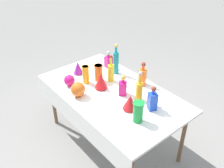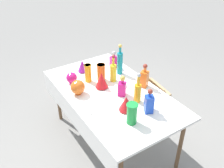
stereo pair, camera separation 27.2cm
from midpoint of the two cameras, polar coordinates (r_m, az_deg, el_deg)
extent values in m
plane|color=gray|center=(3.29, -2.43, -12.78)|extent=(40.00, 40.00, 0.00)
cube|color=white|center=(2.81, -2.77, -2.06)|extent=(1.70, 0.98, 0.03)
cube|color=white|center=(2.68, -11.19, -7.95)|extent=(1.70, 0.01, 0.27)
cylinder|color=brown|center=(3.42, -15.50, -4.01)|extent=(0.04, 0.04, 0.73)
cylinder|color=brown|center=(3.72, -4.84, 0.41)|extent=(0.04, 0.04, 0.73)
cylinder|color=brown|center=(2.87, 13.22, -12.13)|extent=(0.04, 0.04, 0.73)
cylinder|color=teal|center=(3.08, -1.63, 4.74)|extent=(0.07, 0.07, 0.28)
cylinder|color=teal|center=(3.00, -1.68, 7.78)|extent=(0.03, 0.03, 0.08)
sphere|color=gold|center=(2.98, -1.70, 8.69)|extent=(0.04, 0.04, 0.04)
cylinder|color=yellow|center=(2.94, -2.89, 2.44)|extent=(0.07, 0.07, 0.21)
cylinder|color=yellow|center=(2.86, -2.97, 5.12)|extent=(0.03, 0.03, 0.10)
sphere|color=maroon|center=(2.84, -3.01, 6.19)|extent=(0.04, 0.04, 0.04)
cylinder|color=orange|center=(2.62, 3.29, -1.83)|extent=(0.07, 0.07, 0.20)
cylinder|color=orange|center=(2.53, 3.40, 1.07)|extent=(0.03, 0.03, 0.11)
sphere|color=#B2B2B7|center=(2.50, 3.45, 2.35)|extent=(0.04, 0.04, 0.04)
cube|color=orange|center=(2.88, 4.32, 1.47)|extent=(0.11, 0.11, 0.19)
cylinder|color=orange|center=(2.82, 4.42, 3.64)|extent=(0.03, 0.03, 0.06)
sphere|color=maroon|center=(2.80, 4.46, 4.42)|extent=(0.05, 0.05, 0.05)
cube|color=#C61972|center=(2.71, -0.39, -1.10)|extent=(0.12, 0.12, 0.15)
cylinder|color=#C61972|center=(2.66, -0.40, 0.67)|extent=(0.03, 0.03, 0.04)
sphere|color=gold|center=(2.64, -0.40, 1.38)|extent=(0.06, 0.06, 0.06)
cube|color=blue|center=(2.50, 6.16, -4.10)|extent=(0.11, 0.11, 0.19)
cylinder|color=blue|center=(2.43, 6.31, -1.93)|extent=(0.03, 0.03, 0.04)
sphere|color=maroon|center=(2.41, 6.36, -1.24)|extent=(0.05, 0.05, 0.05)
cube|color=#C61972|center=(3.26, -3.19, 4.98)|extent=(0.09, 0.09, 0.14)
cylinder|color=#C61972|center=(3.22, -3.24, 6.44)|extent=(0.03, 0.03, 0.04)
sphere|color=#B2B2B7|center=(3.20, -3.26, 7.02)|extent=(0.05, 0.05, 0.05)
cylinder|color=orange|center=(2.96, -5.72, 2.46)|extent=(0.10, 0.10, 0.20)
cylinder|color=orange|center=(2.91, -5.82, 4.09)|extent=(0.10, 0.10, 0.01)
cylinder|color=orange|center=(2.93, -8.69, 2.05)|extent=(0.08, 0.08, 0.22)
cylinder|color=orange|center=(2.88, -8.86, 3.83)|extent=(0.09, 0.09, 0.01)
cylinder|color=#198C38|center=(2.34, 2.67, -6.51)|extent=(0.10, 0.10, 0.21)
cylinder|color=#198C38|center=(2.28, 2.73, -4.54)|extent=(0.11, 0.11, 0.01)
cylinder|color=purple|center=(3.18, -10.13, 2.39)|extent=(0.07, 0.07, 0.01)
cone|color=purple|center=(3.14, -10.27, 3.66)|extent=(0.12, 0.12, 0.15)
cylinder|color=red|center=(2.86, -5.24, -0.96)|extent=(0.08, 0.08, 0.01)
cone|color=red|center=(2.81, -5.34, 0.68)|extent=(0.15, 0.15, 0.18)
cylinder|color=red|center=(2.54, 0.99, -5.73)|extent=(0.09, 0.09, 0.01)
cone|color=red|center=(2.49, 1.01, -4.25)|extent=(0.15, 0.15, 0.15)
cylinder|color=orange|center=(2.77, -10.47, -2.74)|extent=(0.07, 0.07, 0.01)
sphere|color=orange|center=(2.72, -10.64, -1.30)|extent=(0.16, 0.16, 0.16)
cylinder|color=#C61972|center=(2.96, -12.21, -0.37)|extent=(0.06, 0.06, 0.01)
sphere|color=#C61972|center=(2.93, -12.36, 0.75)|extent=(0.13, 0.13, 0.13)
cube|color=white|center=(2.48, -7.30, -6.79)|extent=(0.06, 0.02, 0.04)
cube|color=white|center=(2.59, -9.71, -5.10)|extent=(0.05, 0.02, 0.04)
cube|color=white|center=(2.31, -4.44, -10.15)|extent=(0.06, 0.02, 0.04)
cube|color=tan|center=(3.90, 4.80, -2.18)|extent=(0.58, 0.50, 0.25)
cube|color=tan|center=(3.89, 6.32, 0.50)|extent=(0.48, 0.12, 0.09)
camera|label=1|loc=(0.14, -92.84, -1.82)|focal=40.00mm
camera|label=2|loc=(0.14, 87.16, 1.82)|focal=40.00mm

